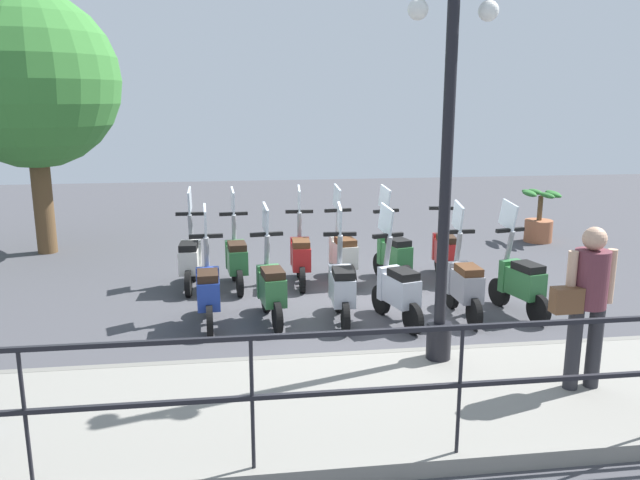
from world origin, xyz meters
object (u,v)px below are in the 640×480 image
at_px(pedestrian_with_bag, 587,296).
at_px(scooter_far_3, 301,255).
at_px(scooter_near_4, 271,287).
at_px(scooter_far_0, 444,251).
at_px(scooter_far_5, 190,258).
at_px(scooter_near_1, 464,283).
at_px(scooter_near_5, 208,290).
at_px(potted_palm, 539,220).
at_px(scooter_far_2, 343,253).
at_px(tree_large, 31,81).
at_px(scooter_far_4, 236,258).
at_px(scooter_near_2, 397,288).
at_px(scooter_far_1, 393,254).
at_px(scooter_near_3, 342,287).
at_px(scooter_near_0, 520,281).
at_px(lamp_post_near, 445,193).

distance_m(pedestrian_with_bag, scooter_far_3, 4.86).
xyz_separation_m(scooter_near_4, scooter_far_0, (1.62, -2.89, 0.00)).
relative_size(scooter_far_0, scooter_far_5, 1.00).
relative_size(scooter_near_4, scooter_far_0, 1.00).
bearing_deg(scooter_near_1, scooter_near_5, 86.46).
bearing_deg(potted_palm, scooter_near_4, 125.06).
distance_m(scooter_near_1, scooter_near_5, 3.37).
bearing_deg(scooter_far_2, scooter_near_5, 121.86).
height_order(tree_large, potted_palm, tree_large).
xyz_separation_m(scooter_near_5, scooter_far_4, (1.58, -0.37, 0.00)).
bearing_deg(scooter_far_4, scooter_near_5, 161.42).
xyz_separation_m(tree_large, potted_palm, (-0.37, -9.77, -2.74)).
xyz_separation_m(scooter_near_2, scooter_far_1, (1.78, -0.40, 0.00)).
xyz_separation_m(scooter_near_4, scooter_far_4, (1.57, 0.44, 0.00)).
xyz_separation_m(scooter_far_0, scooter_far_5, (0.03, 4.05, 0.00)).
distance_m(pedestrian_with_bag, scooter_far_0, 4.29).
bearing_deg(pedestrian_with_bag, scooter_far_0, -3.40).
distance_m(potted_palm, scooter_near_3, 6.35).
xyz_separation_m(tree_large, scooter_near_0, (-4.57, -7.40, -2.71)).
bearing_deg(scooter_near_0, scooter_far_2, 35.79).
xyz_separation_m(lamp_post_near, pedestrian_with_bag, (-0.86, -1.13, -0.87)).
bearing_deg(scooter_near_0, lamp_post_near, 120.49).
distance_m(scooter_near_5, scooter_far_1, 3.22).
height_order(scooter_near_0, scooter_near_3, same).
bearing_deg(tree_large, scooter_far_2, -117.41).
bearing_deg(scooter_far_2, tree_large, 55.11).
xyz_separation_m(scooter_near_4, scooter_far_2, (1.66, -1.23, 0.00)).
distance_m(scooter_near_0, scooter_far_4, 4.18).
bearing_deg(scooter_near_3, scooter_near_5, 89.47).
bearing_deg(pedestrian_with_bag, scooter_near_3, 34.80).
relative_size(potted_palm, scooter_near_5, 0.69).
height_order(tree_large, scooter_near_4, tree_large).
distance_m(lamp_post_near, scooter_far_0, 3.88).
bearing_deg(tree_large, scooter_far_1, -115.48).
distance_m(scooter_near_0, scooter_far_5, 4.86).
relative_size(pedestrian_with_bag, tree_large, 0.33).
xyz_separation_m(scooter_far_0, scooter_far_1, (-0.12, 0.87, 0.00)).
bearing_deg(scooter_near_3, pedestrian_with_bag, -139.71).
xyz_separation_m(tree_large, scooter_far_2, (-2.74, -5.28, -2.71)).
relative_size(scooter_near_3, scooter_far_5, 1.00).
relative_size(scooter_near_0, scooter_far_1, 1.00).
xyz_separation_m(potted_palm, scooter_near_3, (-4.14, 4.81, 0.04)).
distance_m(scooter_near_0, scooter_near_5, 4.17).
distance_m(scooter_near_2, scooter_far_4, 2.77).
height_order(lamp_post_near, pedestrian_with_bag, lamp_post_near).
bearing_deg(scooter_far_5, scooter_far_2, -88.16).
bearing_deg(scooter_near_4, scooter_far_0, -67.82).
bearing_deg(scooter_far_3, scooter_near_4, 163.64).
bearing_deg(scooter_near_3, scooter_far_0, -45.56).
bearing_deg(scooter_near_1, potted_palm, -37.61).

